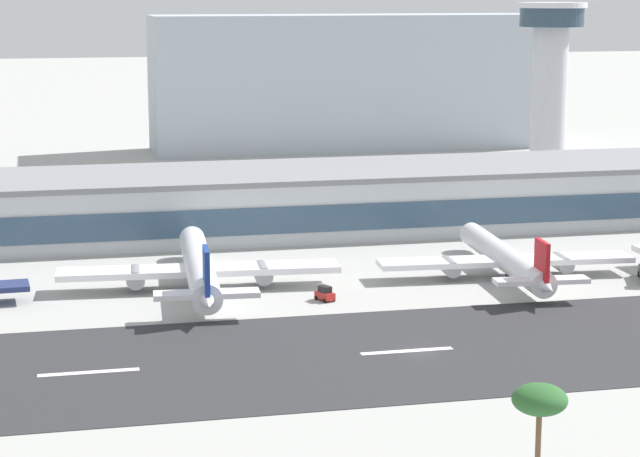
% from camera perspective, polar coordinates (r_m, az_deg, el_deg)
% --- Properties ---
extents(ground_plane, '(1400.00, 1400.00, 0.00)m').
position_cam_1_polar(ground_plane, '(158.48, 4.55, -5.65)').
color(ground_plane, '#A8A8A3').
extents(runway_strip, '(800.00, 39.61, 0.08)m').
position_cam_1_polar(runway_strip, '(159.06, 4.48, -5.57)').
color(runway_strip, '#2D2D30').
rests_on(runway_strip, ground_plane).
extents(runway_centreline_dash_3, '(12.00, 1.20, 0.01)m').
position_cam_1_polar(runway_centreline_dash_3, '(152.24, -10.50, -6.47)').
color(runway_centreline_dash_3, white).
rests_on(runway_centreline_dash_3, runway_strip).
extents(runway_centreline_dash_4, '(12.00, 1.20, 0.01)m').
position_cam_1_polar(runway_centreline_dash_4, '(158.64, 3.98, -5.59)').
color(runway_centreline_dash_4, white).
rests_on(runway_centreline_dash_4, runway_strip).
extents(terminal_building, '(164.00, 30.22, 11.63)m').
position_cam_1_polar(terminal_building, '(236.23, -0.77, 1.34)').
color(terminal_building, silver).
rests_on(terminal_building, ground_plane).
extents(control_tower, '(15.31, 15.31, 42.02)m').
position_cam_1_polar(control_tower, '(285.18, 10.44, 6.74)').
color(control_tower, silver).
rests_on(control_tower, ground_plane).
extents(distant_hotel_block, '(110.91, 25.37, 37.81)m').
position_cam_1_polar(distant_hotel_block, '(357.09, 1.28, 6.70)').
color(distant_hotel_block, '#A8B2BC').
rests_on(distant_hotel_block, ground_plane).
extents(airliner_navy_tail_gate_1, '(43.21, 48.93, 10.22)m').
position_cam_1_polar(airliner_navy_tail_gate_1, '(189.88, -5.51, -1.87)').
color(airliner_navy_tail_gate_1, white).
rests_on(airliner_navy_tail_gate_1, ground_plane).
extents(airliner_red_tail_gate_2, '(41.22, 44.80, 9.35)m').
position_cam_1_polar(airliner_red_tail_gate_2, '(199.04, 8.55, -1.43)').
color(airliner_red_tail_gate_2, white).
rests_on(airliner_red_tail_gate_2, ground_plane).
extents(service_baggage_tug_1, '(2.79, 3.56, 2.20)m').
position_cam_1_polar(service_baggage_tug_1, '(183.28, 0.22, -2.99)').
color(service_baggage_tug_1, '#B2231E').
rests_on(service_baggage_tug_1, ground_plane).
extents(palm_tree_1, '(4.88, 4.88, 11.52)m').
position_cam_1_polar(palm_tree_1, '(110.43, 9.99, -7.79)').
color(palm_tree_1, brown).
rests_on(palm_tree_1, ground_plane).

